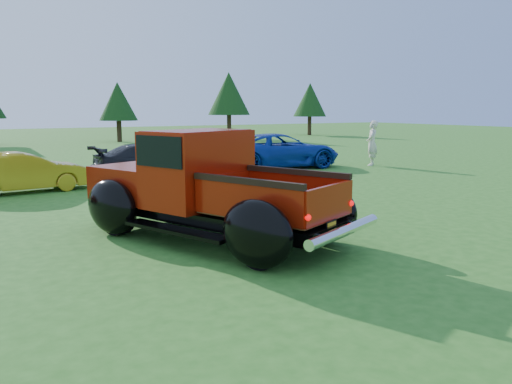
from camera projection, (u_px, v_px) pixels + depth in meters
name	position (u px, v px, depth m)	size (l,w,h in m)	color
ground	(248.00, 249.00, 8.90)	(120.00, 120.00, 0.00)	#285E1B
tree_mid_right	(118.00, 102.00, 36.89)	(2.82, 2.82, 4.40)	#332114
tree_east	(229.00, 94.00, 40.86)	(3.46, 3.46, 5.40)	#332114
tree_far_east	(310.00, 100.00, 46.29)	(3.07, 3.07, 4.80)	#332114
pickup_truck	(198.00, 186.00, 9.75)	(4.24, 5.93, 2.07)	black
show_car_yellow	(25.00, 172.00, 14.87)	(1.26, 3.62, 1.19)	#AA8A16
show_car_grey	(154.00, 161.00, 17.85)	(1.75, 4.30, 1.25)	black
show_car_blue	(279.00, 151.00, 20.91)	(2.40, 5.21, 1.45)	#0E309A
spectator	(372.00, 143.00, 21.72)	(0.71, 0.47, 1.96)	beige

